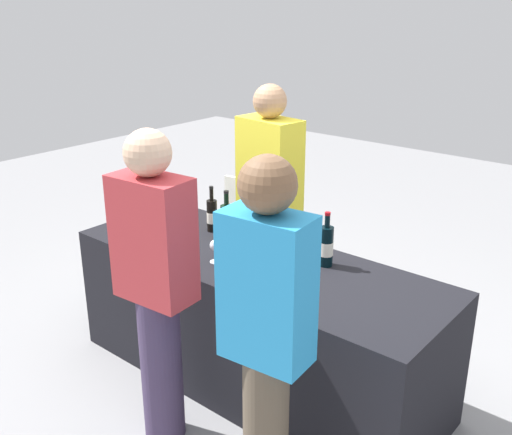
{
  "coord_description": "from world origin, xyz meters",
  "views": [
    {
      "loc": [
        1.95,
        -2.34,
        2.18
      ],
      "look_at": [
        0.0,
        0.0,
        1.04
      ],
      "focal_mm": 41.71,
      "sensor_mm": 36.0,
      "label": 1
    }
  ],
  "objects_px": {
    "wine_bottle_0": "(212,215)",
    "guest_1": "(266,336)",
    "wine_bottle_3": "(326,246)",
    "guest_0": "(156,282)",
    "wine_glass_2": "(168,229)",
    "server_pouring": "(269,198)",
    "wine_glass_1": "(154,224)",
    "wine_bottle_1": "(227,221)",
    "wine_bottle_2": "(250,223)",
    "wine_glass_3": "(215,247)",
    "wine_glass_0": "(135,218)",
    "menu_board": "(249,228)"
  },
  "relations": [
    {
      "from": "wine_bottle_1",
      "to": "wine_bottle_3",
      "type": "xyz_separation_m",
      "value": [
        0.69,
        0.05,
        0.01
      ]
    },
    {
      "from": "wine_bottle_1",
      "to": "wine_bottle_2",
      "type": "bearing_deg",
      "value": 12.75
    },
    {
      "from": "wine_glass_1",
      "to": "wine_glass_3",
      "type": "height_order",
      "value": "wine_glass_1"
    },
    {
      "from": "wine_bottle_1",
      "to": "wine_bottle_2",
      "type": "height_order",
      "value": "wine_bottle_2"
    },
    {
      "from": "wine_bottle_2",
      "to": "guest_1",
      "type": "height_order",
      "value": "guest_1"
    },
    {
      "from": "wine_bottle_3",
      "to": "server_pouring",
      "type": "distance_m",
      "value": 0.92
    },
    {
      "from": "server_pouring",
      "to": "menu_board",
      "type": "relative_size",
      "value": 2.04
    },
    {
      "from": "wine_glass_1",
      "to": "server_pouring",
      "type": "height_order",
      "value": "server_pouring"
    },
    {
      "from": "wine_glass_0",
      "to": "server_pouring",
      "type": "bearing_deg",
      "value": 66.44
    },
    {
      "from": "wine_bottle_3",
      "to": "guest_0",
      "type": "distance_m",
      "value": 0.95
    },
    {
      "from": "wine_glass_1",
      "to": "guest_0",
      "type": "height_order",
      "value": "guest_0"
    },
    {
      "from": "wine_glass_0",
      "to": "wine_glass_1",
      "type": "distance_m",
      "value": 0.15
    },
    {
      "from": "wine_bottle_0",
      "to": "wine_bottle_2",
      "type": "relative_size",
      "value": 0.9
    },
    {
      "from": "guest_0",
      "to": "wine_glass_3",
      "type": "bearing_deg",
      "value": 95.38
    },
    {
      "from": "wine_bottle_0",
      "to": "server_pouring",
      "type": "bearing_deg",
      "value": 84.25
    },
    {
      "from": "wine_bottle_0",
      "to": "wine_glass_3",
      "type": "height_order",
      "value": "wine_bottle_0"
    },
    {
      "from": "wine_bottle_1",
      "to": "guest_0",
      "type": "bearing_deg",
      "value": -70.61
    },
    {
      "from": "wine_glass_0",
      "to": "wine_glass_3",
      "type": "xyz_separation_m",
      "value": [
        0.66,
        0.02,
        -0.01
      ]
    },
    {
      "from": "wine_bottle_3",
      "to": "wine_glass_2",
      "type": "xyz_separation_m",
      "value": [
        -0.88,
        -0.36,
        -0.01
      ]
    },
    {
      "from": "wine_bottle_3",
      "to": "wine_glass_1",
      "type": "distance_m",
      "value": 1.07
    },
    {
      "from": "wine_bottle_2",
      "to": "wine_glass_2",
      "type": "bearing_deg",
      "value": -134.4
    },
    {
      "from": "wine_bottle_2",
      "to": "wine_bottle_3",
      "type": "xyz_separation_m",
      "value": [
        0.54,
        0.01,
        -0.0
      ]
    },
    {
      "from": "wine_bottle_2",
      "to": "server_pouring",
      "type": "bearing_deg",
      "value": 116.46
    },
    {
      "from": "guest_0",
      "to": "wine_bottle_3",
      "type": "bearing_deg",
      "value": 60.44
    },
    {
      "from": "wine_bottle_0",
      "to": "server_pouring",
      "type": "xyz_separation_m",
      "value": [
        0.05,
        0.51,
        -0.01
      ]
    },
    {
      "from": "wine_glass_0",
      "to": "wine_glass_1",
      "type": "relative_size",
      "value": 1.06
    },
    {
      "from": "server_pouring",
      "to": "menu_board",
      "type": "distance_m",
      "value": 0.85
    },
    {
      "from": "wine_bottle_0",
      "to": "wine_glass_3",
      "type": "distance_m",
      "value": 0.47
    },
    {
      "from": "wine_bottle_2",
      "to": "guest_1",
      "type": "distance_m",
      "value": 1.27
    },
    {
      "from": "wine_glass_1",
      "to": "guest_0",
      "type": "distance_m",
      "value": 0.8
    },
    {
      "from": "wine_glass_2",
      "to": "wine_bottle_1",
      "type": "bearing_deg",
      "value": 59.33
    },
    {
      "from": "wine_glass_0",
      "to": "wine_bottle_2",
      "type": "bearing_deg",
      "value": 30.47
    },
    {
      "from": "wine_glass_0",
      "to": "menu_board",
      "type": "relative_size",
      "value": 0.19
    },
    {
      "from": "wine_glass_3",
      "to": "server_pouring",
      "type": "bearing_deg",
      "value": 109.04
    },
    {
      "from": "wine_bottle_2",
      "to": "wine_glass_1",
      "type": "xyz_separation_m",
      "value": [
        -0.47,
        -0.34,
        -0.02
      ]
    },
    {
      "from": "wine_bottle_2",
      "to": "wine_glass_3",
      "type": "distance_m",
      "value": 0.35
    },
    {
      "from": "server_pouring",
      "to": "menu_board",
      "type": "height_order",
      "value": "server_pouring"
    },
    {
      "from": "wine_bottle_3",
      "to": "menu_board",
      "type": "xyz_separation_m",
      "value": [
        -1.33,
        0.91,
        -0.5
      ]
    },
    {
      "from": "server_pouring",
      "to": "guest_0",
      "type": "relative_size",
      "value": 1.01
    },
    {
      "from": "wine_bottle_3",
      "to": "wine_glass_2",
      "type": "height_order",
      "value": "wine_bottle_3"
    },
    {
      "from": "wine_bottle_2",
      "to": "wine_bottle_0",
      "type": "bearing_deg",
      "value": -176.59
    },
    {
      "from": "server_pouring",
      "to": "wine_glass_3",
      "type": "bearing_deg",
      "value": 116.37
    },
    {
      "from": "wine_bottle_3",
      "to": "menu_board",
      "type": "relative_size",
      "value": 0.38
    },
    {
      "from": "wine_bottle_2",
      "to": "menu_board",
      "type": "distance_m",
      "value": 1.32
    },
    {
      "from": "server_pouring",
      "to": "guest_1",
      "type": "xyz_separation_m",
      "value": [
        1.12,
        -1.42,
        0.03
      ]
    },
    {
      "from": "wine_bottle_0",
      "to": "guest_1",
      "type": "xyz_separation_m",
      "value": [
        1.17,
        -0.91,
        0.02
      ]
    },
    {
      "from": "wine_glass_2",
      "to": "server_pouring",
      "type": "xyz_separation_m",
      "value": [
        0.1,
        0.84,
        -0.0
      ]
    },
    {
      "from": "wine_glass_2",
      "to": "wine_glass_3",
      "type": "relative_size",
      "value": 1.06
    },
    {
      "from": "wine_glass_2",
      "to": "wine_glass_0",
      "type": "bearing_deg",
      "value": -176.82
    },
    {
      "from": "wine_bottle_3",
      "to": "wine_glass_1",
      "type": "height_order",
      "value": "wine_bottle_3"
    }
  ]
}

